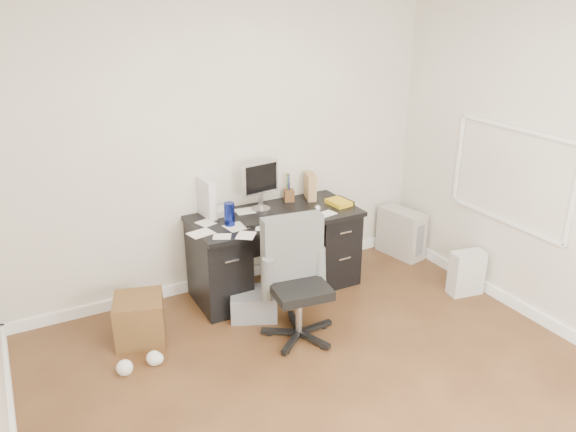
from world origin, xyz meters
name	(u,v)px	position (x,y,z in m)	size (l,w,h in m)	color
ground	(346,405)	(0.00, 0.00, 0.00)	(4.00, 4.00, 0.00)	#412715
room_shell	(360,166)	(0.03, 0.03, 1.66)	(4.02, 4.02, 2.71)	beige
desk	(275,250)	(0.30, 1.65, 0.40)	(1.50, 0.70, 0.75)	black
loose_papers	(257,220)	(0.10, 1.60, 0.75)	(1.10, 0.60, 0.00)	silver
lcd_monitor	(260,186)	(0.23, 1.80, 0.98)	(0.36, 0.21, 0.46)	#B3B2B7
keyboard	(266,221)	(0.14, 1.51, 0.76)	(0.39, 0.13, 0.02)	black
computer_mouse	(317,208)	(0.66, 1.53, 0.78)	(0.06, 0.06, 0.06)	#B3B2B7
travel_mug	(229,214)	(-0.15, 1.60, 0.85)	(0.09, 0.09, 0.20)	navy
white_binder	(206,197)	(-0.25, 1.90, 0.92)	(0.14, 0.29, 0.34)	silver
magazine_file	(310,186)	(0.78, 1.86, 0.87)	(0.11, 0.21, 0.25)	#A5784F
pen_cup	(289,187)	(0.57, 1.89, 0.88)	(0.11, 0.11, 0.27)	#522A17
yellow_book	(339,202)	(0.94, 1.59, 0.77)	(0.18, 0.22, 0.04)	gold
paper_remote	(286,225)	(0.26, 1.35, 0.76)	(0.24, 0.19, 0.02)	silver
office_chair	(299,282)	(0.11, 0.86, 0.49)	(0.56, 0.56, 0.98)	#494C49
pc_tower	(401,233)	(1.79, 1.70, 0.25)	(0.22, 0.50, 0.50)	#B7B2A5
shopping_bag	(467,273)	(1.80, 0.76, 0.21)	(0.31, 0.22, 0.41)	silver
wicker_basket	(140,319)	(-1.02, 1.41, 0.19)	(0.37, 0.37, 0.37)	#493216
desk_printer	(254,304)	(-0.07, 1.32, 0.11)	(0.38, 0.32, 0.23)	slate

